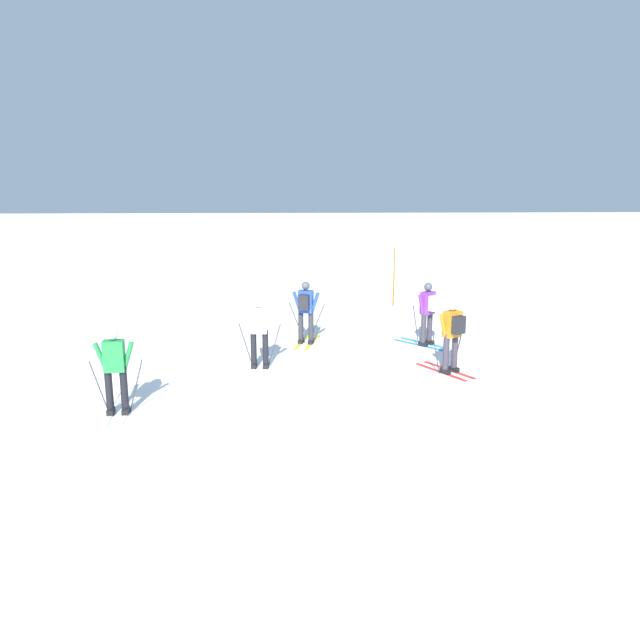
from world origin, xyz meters
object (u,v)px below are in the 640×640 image
(skier_orange, at_px, (452,333))
(skier_blue, at_px, (306,310))
(skier_white, at_px, (259,331))
(trail_marker_pole, at_px, (394,277))
(skier_green, at_px, (115,369))
(skier_purple, at_px, (428,311))

(skier_orange, bearing_deg, skier_blue, 141.25)
(skier_white, bearing_deg, skier_blue, 62.51)
(skier_blue, distance_m, trail_marker_pole, 5.74)
(skier_orange, xyz_separation_m, trail_marker_pole, (-0.22, 7.50, 0.07))
(skier_green, xyz_separation_m, trail_marker_pole, (6.75, 9.80, 0.11))
(skier_purple, distance_m, skier_orange, 2.39)
(skier_orange, distance_m, trail_marker_pole, 7.50)
(skier_purple, relative_size, skier_blue, 1.00)
(skier_blue, height_order, skier_white, same)
(skier_purple, bearing_deg, skier_blue, 175.18)
(skier_green, relative_size, skier_purple, 1.00)
(skier_blue, xyz_separation_m, trail_marker_pole, (3.09, 4.84, 0.07))
(skier_orange, xyz_separation_m, skier_white, (-4.43, 0.53, -0.04))
(skier_green, xyz_separation_m, skier_blue, (3.66, 4.96, 0.04))
(skier_white, height_order, trail_marker_pole, trail_marker_pole)
(skier_green, bearing_deg, skier_purple, 34.17)
(skier_purple, height_order, skier_white, same)
(skier_purple, distance_m, trail_marker_pole, 5.11)
(skier_green, xyz_separation_m, skier_orange, (6.98, 2.30, 0.04))
(skier_orange, bearing_deg, skier_white, 173.21)
(skier_green, distance_m, skier_white, 3.81)
(trail_marker_pole, bearing_deg, skier_purple, -88.31)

